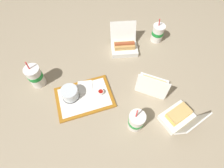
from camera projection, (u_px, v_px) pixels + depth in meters
The scene contains 12 objects.
ground_plane at pixel (114, 90), 1.20m from camera, with size 3.20×3.20×0.00m, color gray.
food_tray at pixel (84, 97), 1.17m from camera, with size 0.39×0.29×0.01m.
cake_container at pixel (70, 93), 1.13m from camera, with size 0.11×0.11×0.08m.
ketchup_cup at pixel (101, 92), 1.17m from camera, with size 0.04×0.04×0.02m.
napkin_stack at pixel (85, 87), 1.20m from camera, with size 0.10×0.10×0.00m, color white.
plastic_fork at pixel (95, 106), 1.12m from camera, with size 0.11×0.01×0.01m, color white.
clamshell_hotdog_right at pixel (152, 85), 1.18m from camera, with size 0.25×0.25×0.18m.
clamshell_sandwich_left at pixel (179, 117), 1.06m from camera, with size 0.23×0.21×0.17m.
clamshell_hotdog_center at pixel (124, 46), 1.37m from camera, with size 0.26×0.27×0.18m.
soda_cup_back at pixel (35, 76), 1.17m from camera, with size 0.10×0.10×0.22m.
soda_cup_left at pixel (136, 121), 1.01m from camera, with size 0.09×0.09×0.20m.
soda_cup_front at pixel (158, 33), 1.40m from camera, with size 0.10×0.10×0.20m.
Camera 1 is at (0.25, 0.55, 1.04)m, focal length 28.00 mm.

